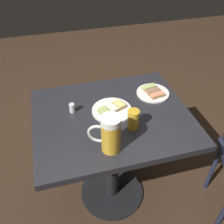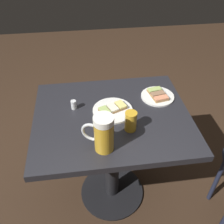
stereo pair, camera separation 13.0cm
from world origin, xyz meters
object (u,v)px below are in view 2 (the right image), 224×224
(beer_glass_small, at_px, (131,121))
(plate_far, at_px, (158,96))
(beer_mug, at_px, (103,133))
(plate_near, at_px, (113,110))
(salt_shaker, at_px, (74,105))

(beer_glass_small, bearing_deg, plate_far, -130.65)
(beer_mug, bearing_deg, plate_far, -135.57)
(plate_far, bearing_deg, plate_near, 18.28)
(plate_near, xyz_separation_m, beer_mug, (0.08, 0.26, 0.08))
(plate_near, relative_size, plate_far, 1.14)
(beer_mug, distance_m, salt_shaker, 0.34)
(plate_near, relative_size, beer_glass_small, 2.05)
(plate_near, xyz_separation_m, beer_glass_small, (-0.07, 0.15, 0.04))
(plate_far, xyz_separation_m, beer_glass_small, (0.21, 0.24, 0.04))
(plate_far, bearing_deg, beer_glass_small, 49.35)
(plate_far, height_order, salt_shaker, salt_shaker)
(beer_mug, height_order, beer_glass_small, beer_mug)
(plate_near, bearing_deg, beer_mug, 72.90)
(beer_glass_small, distance_m, salt_shaker, 0.34)
(plate_near, relative_size, beer_mug, 1.16)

